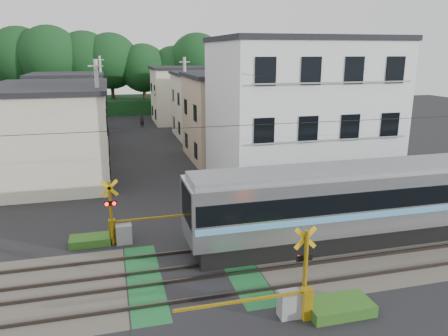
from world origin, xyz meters
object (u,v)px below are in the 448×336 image
object	(u,v)px
crossing_signal_near	(293,298)
pedestrian	(142,121)
crossing_signal_far	(122,228)
apartment_block	(299,115)

from	to	relation	value
crossing_signal_near	pedestrian	xyz separation A→B (m)	(-1.81, 38.81, 0.05)
crossing_signal_near	crossing_signal_far	world-z (taller)	same
crossing_signal_near	crossing_signal_far	size ratio (longest dim) A/B	1.00
pedestrian	crossing_signal_far	bearing A→B (deg)	60.36
crossing_signal_far	crossing_signal_near	bearing A→B (deg)	-54.71
crossing_signal_near	apartment_block	world-z (taller)	apartment_block
apartment_block	pedestrian	world-z (taller)	apartment_block
crossing_signal_near	apartment_block	size ratio (longest dim) A/B	0.46
crossing_signal_far	apartment_block	world-z (taller)	apartment_block
crossing_signal_far	pedestrian	size ratio (longest dim) A/B	3.10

